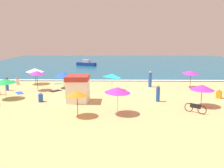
{
  "coord_description": "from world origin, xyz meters",
  "views": [
    {
      "loc": [
        -1.14,
        -27.35,
        5.98
      ],
      "look_at": [
        -1.63,
        -0.16,
        0.8
      ],
      "focal_mm": 40.21,
      "sensor_mm": 36.0,
      "label": 1
    }
  ],
  "objects_px": {
    "beach_umbrella_0": "(191,72)",
    "beach_umbrella_7": "(202,87)",
    "beach_umbrella_3": "(118,90)",
    "beachgoer_0": "(158,94)",
    "beach_umbrella_5": "(64,74)",
    "beachgoer_1": "(219,94)",
    "beach_umbrella_2": "(112,76)",
    "beach_umbrella_8": "(5,81)",
    "beachgoer_5": "(7,84)",
    "small_boat_0": "(86,64)",
    "beach_umbrella_4": "(77,93)",
    "beach_umbrella_9": "(35,70)",
    "beach_umbrella_6": "(37,73)",
    "beachgoer_4": "(150,80)",
    "beachgoer_3": "(17,81)",
    "parked_bicycle": "(195,108)",
    "beachgoer_6": "(41,97)",
    "lifeguard_cabana": "(78,88)"
  },
  "relations": [
    {
      "from": "beach_umbrella_0",
      "to": "beach_umbrella_7",
      "type": "distance_m",
      "value": 8.32
    },
    {
      "from": "beach_umbrella_0",
      "to": "beach_umbrella_3",
      "type": "relative_size",
      "value": 0.85
    },
    {
      "from": "beach_umbrella_7",
      "to": "beachgoer_0",
      "type": "xyz_separation_m",
      "value": [
        -3.51,
        1.55,
        -0.94
      ]
    },
    {
      "from": "beach_umbrella_0",
      "to": "beach_umbrella_7",
      "type": "relative_size",
      "value": 0.87
    },
    {
      "from": "beach_umbrella_5",
      "to": "beachgoer_1",
      "type": "distance_m",
      "value": 16.97
    },
    {
      "from": "beach_umbrella_2",
      "to": "beach_umbrella_8",
      "type": "xyz_separation_m",
      "value": [
        -10.25,
        -4.18,
        0.1
      ]
    },
    {
      "from": "beachgoer_5",
      "to": "small_boat_0",
      "type": "xyz_separation_m",
      "value": [
        6.12,
        23.34,
        -0.25
      ]
    },
    {
      "from": "beach_umbrella_4",
      "to": "beachgoer_1",
      "type": "relative_size",
      "value": 2.57
    },
    {
      "from": "beach_umbrella_7",
      "to": "beachgoer_1",
      "type": "relative_size",
      "value": 3.05
    },
    {
      "from": "beach_umbrella_9",
      "to": "beach_umbrella_6",
      "type": "bearing_deg",
      "value": -69.07
    },
    {
      "from": "beach_umbrella_5",
      "to": "beachgoer_5",
      "type": "distance_m",
      "value": 6.33
    },
    {
      "from": "beachgoer_0",
      "to": "beachgoer_4",
      "type": "relative_size",
      "value": 0.84
    },
    {
      "from": "beach_umbrella_4",
      "to": "beachgoer_0",
      "type": "distance_m",
      "value": 8.22
    },
    {
      "from": "beachgoer_0",
      "to": "beach_umbrella_9",
      "type": "bearing_deg",
      "value": 149.14
    },
    {
      "from": "beach_umbrella_0",
      "to": "beach_umbrella_2",
      "type": "xyz_separation_m",
      "value": [
        -9.26,
        -1.7,
        -0.16
      ]
    },
    {
      "from": "beach_umbrella_5",
      "to": "beach_umbrella_7",
      "type": "xyz_separation_m",
      "value": [
        13.55,
        -7.64,
        0.03
      ]
    },
    {
      "from": "beachgoer_0",
      "to": "small_boat_0",
      "type": "xyz_separation_m",
      "value": [
        -10.0,
        27.89,
        -0.2
      ]
    },
    {
      "from": "beach_umbrella_6",
      "to": "beachgoer_4",
      "type": "relative_size",
      "value": 1.19
    },
    {
      "from": "beach_umbrella_6",
      "to": "beachgoer_0",
      "type": "distance_m",
      "value": 13.64
    },
    {
      "from": "beach_umbrella_5",
      "to": "beachgoer_4",
      "type": "distance_m",
      "value": 10.26
    },
    {
      "from": "beach_umbrella_6",
      "to": "beachgoer_3",
      "type": "relative_size",
      "value": 2.54
    },
    {
      "from": "beachgoer_1",
      "to": "beach_umbrella_8",
      "type": "bearing_deg",
      "value": -178.3
    },
    {
      "from": "beach_umbrella_0",
      "to": "beach_umbrella_9",
      "type": "distance_m",
      "value": 19.16
    },
    {
      "from": "beach_umbrella_4",
      "to": "beachgoer_4",
      "type": "xyz_separation_m",
      "value": [
        6.97,
        11.37,
        -0.89
      ]
    },
    {
      "from": "beach_umbrella_6",
      "to": "beach_umbrella_9",
      "type": "xyz_separation_m",
      "value": [
        -1.44,
        3.75,
        -0.22
      ]
    },
    {
      "from": "beach_umbrella_2",
      "to": "small_boat_0",
      "type": "distance_m",
      "value": 23.66
    },
    {
      "from": "beachgoer_0",
      "to": "beachgoer_3",
      "type": "relative_size",
      "value": 1.79
    },
    {
      "from": "beach_umbrella_8",
      "to": "beach_umbrella_9",
      "type": "distance_m",
      "value": 7.72
    },
    {
      "from": "beach_umbrella_3",
      "to": "beach_umbrella_4",
      "type": "xyz_separation_m",
      "value": [
        -3.04,
        -0.64,
        -0.14
      ]
    },
    {
      "from": "beach_umbrella_2",
      "to": "parked_bicycle",
      "type": "distance_m",
      "value": 10.88
    },
    {
      "from": "beachgoer_4",
      "to": "beachgoer_6",
      "type": "bearing_deg",
      "value": -146.99
    },
    {
      "from": "beachgoer_5",
      "to": "lifeguard_cabana",
      "type": "bearing_deg",
      "value": -28.38
    },
    {
      "from": "beach_umbrella_5",
      "to": "beach_umbrella_4",
      "type": "bearing_deg",
      "value": -73.02
    },
    {
      "from": "lifeguard_cabana",
      "to": "beach_umbrella_6",
      "type": "bearing_deg",
      "value": 137.54
    },
    {
      "from": "parked_bicycle",
      "to": "small_boat_0",
      "type": "bearing_deg",
      "value": 111.58
    },
    {
      "from": "beach_umbrella_4",
      "to": "small_boat_0",
      "type": "relative_size",
      "value": 0.56
    },
    {
      "from": "beach_umbrella_7",
      "to": "beachgoer_3",
      "type": "distance_m",
      "value": 22.32
    },
    {
      "from": "beach_umbrella_7",
      "to": "beachgoer_4",
      "type": "xyz_separation_m",
      "value": [
        -3.34,
        8.43,
        -0.79
      ]
    },
    {
      "from": "beach_umbrella_2",
      "to": "beachgoer_4",
      "type": "height_order",
      "value": "beach_umbrella_2"
    },
    {
      "from": "beach_umbrella_7",
      "to": "beachgoer_3",
      "type": "xyz_separation_m",
      "value": [
        -20.0,
        9.83,
        -1.3
      ]
    },
    {
      "from": "beach_umbrella_4",
      "to": "beachgoer_6",
      "type": "xyz_separation_m",
      "value": [
        -4.09,
        4.19,
        -1.37
      ]
    },
    {
      "from": "beachgoer_0",
      "to": "beachgoer_4",
      "type": "xyz_separation_m",
      "value": [
        0.16,
        6.88,
        0.15
      ]
    },
    {
      "from": "beach_umbrella_0",
      "to": "beachgoer_4",
      "type": "xyz_separation_m",
      "value": [
        -4.74,
        0.23,
        -0.94
      ]
    },
    {
      "from": "beach_umbrella_7",
      "to": "beachgoer_6",
      "type": "xyz_separation_m",
      "value": [
        -14.4,
        1.25,
        -1.27
      ]
    },
    {
      "from": "beachgoer_3",
      "to": "beachgoer_5",
      "type": "relative_size",
      "value": 0.55
    },
    {
      "from": "beach_umbrella_0",
      "to": "beach_umbrella_7",
      "type": "height_order",
      "value": "beach_umbrella_0"
    },
    {
      "from": "beach_umbrella_2",
      "to": "beach_umbrella_8",
      "type": "relative_size",
      "value": 0.92
    },
    {
      "from": "beach_umbrella_0",
      "to": "beach_umbrella_6",
      "type": "relative_size",
      "value": 1.07
    },
    {
      "from": "beach_umbrella_0",
      "to": "beachgoer_4",
      "type": "distance_m",
      "value": 4.84
    },
    {
      "from": "beach_umbrella_2",
      "to": "beach_umbrella_8",
      "type": "height_order",
      "value": "beach_umbrella_8"
    }
  ]
}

